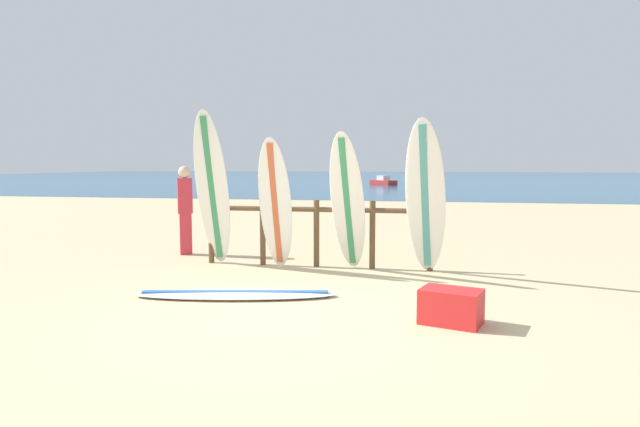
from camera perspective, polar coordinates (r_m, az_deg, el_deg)
name	(u,v)px	position (r m, az deg, el deg)	size (l,w,h in m)	color
ground_plane	(278,320)	(5.79, -4.47, -11.18)	(120.00, 120.00, 0.00)	#D3BC8C
ocean_water	(409,177)	(63.39, 9.43, 3.81)	(120.00, 80.00, 0.01)	#1E5984
surfboard_rack	(316,225)	(8.52, -0.38, -1.23)	(3.66, 0.09, 1.07)	brown
surfboard_leaning_far_left	(212,189)	(8.66, -11.36, 2.51)	(0.56, 0.83, 2.46)	white
surfboard_leaning_left	(275,204)	(8.24, -4.76, 0.98)	(0.51, 0.66, 2.04)	white
surfboard_leaning_center_left	(348,203)	(8.00, 2.95, 1.11)	(0.59, 1.01, 2.11)	white
surfboard_leaning_center	(425,198)	(7.94, 11.12, 1.62)	(0.71, 0.92, 2.29)	white
surfboard_lying_on_sand	(235,294)	(6.78, -8.96, -8.45)	(2.55, 1.00, 0.08)	white
beachgoer_standing	(185,206)	(9.95, -14.12, 0.78)	(0.30, 0.26, 1.60)	#D8333F
small_boat_offshore	(383,182)	(41.02, 6.72, 3.39)	(2.19, 2.23, 0.71)	#B22D28
cooler_box	(451,307)	(5.75, 13.74, -9.57)	(0.60, 0.40, 0.36)	red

